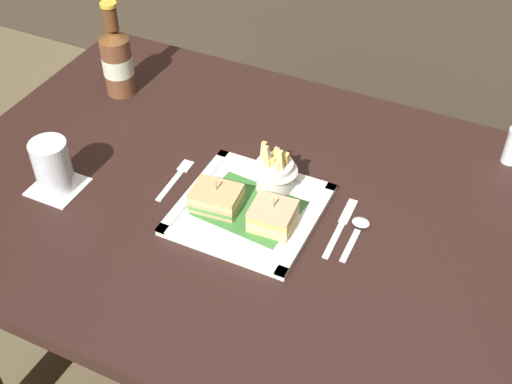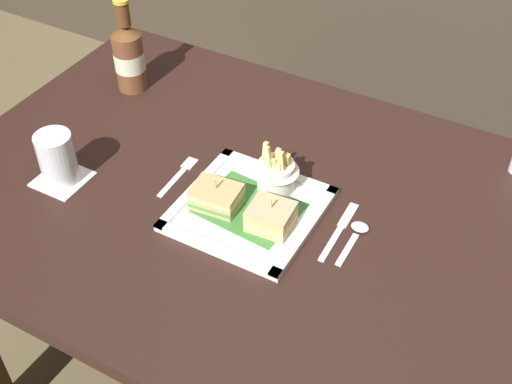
{
  "view_description": "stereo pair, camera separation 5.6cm",
  "coord_description": "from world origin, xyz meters",
  "px_view_note": "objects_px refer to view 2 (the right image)",
  "views": [
    {
      "loc": [
        0.4,
        -0.87,
        1.63
      ],
      "look_at": [
        -0.01,
        -0.02,
        0.77
      ],
      "focal_mm": 46.82,
      "sensor_mm": 36.0,
      "label": 1
    },
    {
      "loc": [
        0.45,
        -0.85,
        1.63
      ],
      "look_at": [
        -0.01,
        -0.02,
        0.77
      ],
      "focal_mm": 46.82,
      "sensor_mm": 36.0,
      "label": 2
    }
  ],
  "objects_px": {
    "dining_table": "(262,252)",
    "spoon": "(357,232)",
    "fries_cup": "(276,171)",
    "sandwich_half_left": "(216,197)",
    "beer_bottle": "(129,55)",
    "sandwich_half_right": "(271,217)",
    "square_plate": "(249,210)",
    "fork": "(180,174)",
    "knife": "(340,229)",
    "water_glass": "(58,161)"
  },
  "relations": [
    {
      "from": "water_glass",
      "to": "fork",
      "type": "height_order",
      "value": "water_glass"
    },
    {
      "from": "beer_bottle",
      "to": "fork",
      "type": "relative_size",
      "value": 1.7
    },
    {
      "from": "sandwich_half_right",
      "to": "fork",
      "type": "bearing_deg",
      "value": 168.34
    },
    {
      "from": "fries_cup",
      "to": "sandwich_half_left",
      "type": "bearing_deg",
      "value": -127.68
    },
    {
      "from": "square_plate",
      "to": "spoon",
      "type": "distance_m",
      "value": 0.21
    },
    {
      "from": "dining_table",
      "to": "spoon",
      "type": "relative_size",
      "value": 11.15
    },
    {
      "from": "beer_bottle",
      "to": "sandwich_half_right",
      "type": "bearing_deg",
      "value": -27.18
    },
    {
      "from": "dining_table",
      "to": "knife",
      "type": "height_order",
      "value": "knife"
    },
    {
      "from": "sandwich_half_left",
      "to": "spoon",
      "type": "bearing_deg",
      "value": 14.36
    },
    {
      "from": "beer_bottle",
      "to": "sandwich_half_left",
      "type": "bearing_deg",
      "value": -33.65
    },
    {
      "from": "water_glass",
      "to": "fork",
      "type": "distance_m",
      "value": 0.24
    },
    {
      "from": "beer_bottle",
      "to": "knife",
      "type": "distance_m",
      "value": 0.67
    },
    {
      "from": "square_plate",
      "to": "spoon",
      "type": "bearing_deg",
      "value": 12.48
    },
    {
      "from": "sandwich_half_right",
      "to": "beer_bottle",
      "type": "height_order",
      "value": "beer_bottle"
    },
    {
      "from": "sandwich_half_right",
      "to": "beer_bottle",
      "type": "xyz_separation_m",
      "value": [
        -0.52,
        0.27,
        0.05
      ]
    },
    {
      "from": "knife",
      "to": "square_plate",
      "type": "bearing_deg",
      "value": -166.2
    },
    {
      "from": "sandwich_half_right",
      "to": "water_glass",
      "type": "relative_size",
      "value": 0.78
    },
    {
      "from": "sandwich_half_right",
      "to": "water_glass",
      "type": "xyz_separation_m",
      "value": [
        -0.44,
        -0.08,
        0.02
      ]
    },
    {
      "from": "dining_table",
      "to": "sandwich_half_left",
      "type": "xyz_separation_m",
      "value": [
        -0.07,
        -0.06,
        0.18
      ]
    },
    {
      "from": "spoon",
      "to": "fork",
      "type": "bearing_deg",
      "value": -177.22
    },
    {
      "from": "square_plate",
      "to": "fries_cup",
      "type": "bearing_deg",
      "value": 77.3
    },
    {
      "from": "square_plate",
      "to": "beer_bottle",
      "type": "height_order",
      "value": "beer_bottle"
    },
    {
      "from": "fries_cup",
      "to": "knife",
      "type": "bearing_deg",
      "value": -12.43
    },
    {
      "from": "sandwich_half_left",
      "to": "spoon",
      "type": "height_order",
      "value": "sandwich_half_left"
    },
    {
      "from": "square_plate",
      "to": "knife",
      "type": "relative_size",
      "value": 1.56
    },
    {
      "from": "dining_table",
      "to": "spoon",
      "type": "distance_m",
      "value": 0.25
    },
    {
      "from": "beer_bottle",
      "to": "fork",
      "type": "distance_m",
      "value": 0.37
    },
    {
      "from": "sandwich_half_right",
      "to": "spoon",
      "type": "height_order",
      "value": "sandwich_half_right"
    },
    {
      "from": "sandwich_half_left",
      "to": "spoon",
      "type": "xyz_separation_m",
      "value": [
        0.27,
        0.07,
        -0.03
      ]
    },
    {
      "from": "dining_table",
      "to": "sandwich_half_left",
      "type": "distance_m",
      "value": 0.2
    },
    {
      "from": "fries_cup",
      "to": "square_plate",
      "type": "bearing_deg",
      "value": -102.7
    },
    {
      "from": "dining_table",
      "to": "sandwich_half_left",
      "type": "bearing_deg",
      "value": -139.46
    },
    {
      "from": "beer_bottle",
      "to": "fork",
      "type": "height_order",
      "value": "beer_bottle"
    },
    {
      "from": "dining_table",
      "to": "spoon",
      "type": "bearing_deg",
      "value": 2.45
    },
    {
      "from": "beer_bottle",
      "to": "knife",
      "type": "height_order",
      "value": "beer_bottle"
    },
    {
      "from": "fork",
      "to": "sandwich_half_right",
      "type": "bearing_deg",
      "value": -11.66
    },
    {
      "from": "square_plate",
      "to": "water_glass",
      "type": "xyz_separation_m",
      "value": [
        -0.38,
        -0.1,
        0.04
      ]
    },
    {
      "from": "dining_table",
      "to": "fries_cup",
      "type": "bearing_deg",
      "value": 79.94
    },
    {
      "from": "square_plate",
      "to": "spoon",
      "type": "xyz_separation_m",
      "value": [
        0.21,
        0.05,
        -0.0
      ]
    },
    {
      "from": "square_plate",
      "to": "spoon",
      "type": "relative_size",
      "value": 2.2
    },
    {
      "from": "sandwich_half_right",
      "to": "spoon",
      "type": "distance_m",
      "value": 0.16
    },
    {
      "from": "square_plate",
      "to": "sandwich_half_right",
      "type": "bearing_deg",
      "value": -20.63
    },
    {
      "from": "sandwich_half_left",
      "to": "water_glass",
      "type": "bearing_deg",
      "value": -165.98
    },
    {
      "from": "knife",
      "to": "water_glass",
      "type": "bearing_deg",
      "value": -165.32
    },
    {
      "from": "beer_bottle",
      "to": "water_glass",
      "type": "distance_m",
      "value": 0.36
    },
    {
      "from": "sandwich_half_right",
      "to": "knife",
      "type": "xyz_separation_m",
      "value": [
        0.11,
        0.07,
        -0.03
      ]
    },
    {
      "from": "square_plate",
      "to": "fork",
      "type": "xyz_separation_m",
      "value": [
        -0.18,
        0.03,
        -0.0
      ]
    },
    {
      "from": "dining_table",
      "to": "fork",
      "type": "relative_size",
      "value": 9.88
    },
    {
      "from": "knife",
      "to": "sandwich_half_right",
      "type": "bearing_deg",
      "value": -150.34
    },
    {
      "from": "sandwich_half_left",
      "to": "fork",
      "type": "distance_m",
      "value": 0.13
    }
  ]
}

